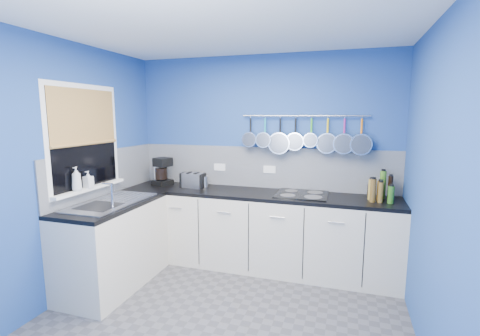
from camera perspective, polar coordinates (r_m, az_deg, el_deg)
The scene contains 45 objects.
floor at distance 3.29m, azimuth -3.40°, elevation -24.40°, with size 3.20×3.00×0.02m, color #47474C.
ceiling at distance 2.84m, azimuth -3.90°, elevation 23.49°, with size 3.20×3.00×0.02m, color white.
wall_back at distance 4.23m, azimuth 3.74°, elevation 1.49°, with size 3.20×0.02×2.50m, color navy.
wall_front at distance 1.55m, azimuth -24.70°, elevation -12.53°, with size 3.20×0.02×2.50m, color navy.
wall_left at distance 3.69m, azimuth -27.64°, elevation -0.59°, with size 0.02×3.00×2.50m, color navy.
wall_right at distance 2.69m, azimuth 30.39°, elevation -3.99°, with size 0.02×3.00×2.50m, color navy.
backsplash_back at distance 4.22m, azimuth 3.66°, elevation 0.10°, with size 3.20×0.02×0.50m, color #98999D.
backsplash_left at distance 4.13m, azimuth -21.47°, elevation -0.69°, with size 0.02×1.80×0.50m, color #98999D.
cabinet_run_back at distance 4.12m, azimuth 2.58°, elevation -10.43°, with size 3.20×0.60×0.86m, color beige.
worktop_back at distance 4.00m, azimuth 2.63°, elevation -4.33°, with size 3.20×0.60×0.04m, color black.
cabinet_run_left at distance 3.91m, azimuth -20.30°, elevation -12.08°, with size 0.60×1.20×0.86m, color beige.
worktop_left at distance 3.78m, azimuth -20.67°, elevation -5.68°, with size 0.60×1.20×0.04m, color black.
window_frame at distance 3.85m, azimuth -24.45°, elevation 4.48°, with size 0.01×1.00×1.10m, color white.
window_glass at distance 3.85m, azimuth -24.39°, elevation 4.48°, with size 0.01×0.90×1.00m, color black.
bamboo_blind at distance 3.84m, azimuth -24.52°, elevation 7.83°, with size 0.01×0.90×0.55m, color #C78946.
window_sill at distance 3.90m, azimuth -23.69°, elevation -3.07°, with size 0.10×0.98×0.03m, color white.
sink_unit at distance 3.77m, azimuth -20.69°, elevation -5.32°, with size 0.50×0.95×0.01m, color silver.
mixer_tap at distance 3.51m, azimuth -20.55°, elevation -4.24°, with size 0.12×0.08×0.26m, color silver, non-canonical shape.
socket_left at distance 4.37m, azimuth -3.40°, elevation 0.15°, with size 0.15×0.01×0.09m, color white.
socket_right at distance 4.19m, azimuth 4.94°, elevation -0.26°, with size 0.15×0.01×0.09m, color white.
pot_rail at distance 4.04m, azimuth 10.59°, elevation 8.55°, with size 0.02×0.02×1.45m, color silver.
soap_bottle_a at distance 3.72m, azimuth -25.60°, elevation -1.64°, with size 0.09×0.09×0.24m, color white.
soap_bottle_b at distance 3.84m, azimuth -23.97°, elevation -1.74°, with size 0.08×0.08×0.17m, color white.
paper_towel at distance 4.57m, azimuth -13.37°, elevation -0.90°, with size 0.12×0.12×0.27m, color white.
coffee_maker at distance 4.48m, azimuth -12.85°, elevation -0.57°, with size 0.20×0.22×0.35m, color black, non-canonical shape.
toaster at distance 4.28m, azimuth -7.86°, elevation -2.03°, with size 0.27×0.16×0.18m, color silver.
canister at distance 4.28m, azimuth -5.96°, elevation -2.28°, with size 0.09×0.09×0.13m, color silver.
hob at distance 3.92m, azimuth 10.25°, elevation -4.34°, with size 0.57×0.50×0.01m, color black.
pan_0 at distance 4.16m, azimuth 1.74°, elevation 6.13°, with size 0.18×0.10×0.37m, color silver, non-canonical shape.
pan_1 at distance 4.12m, azimuth 4.19°, elevation 6.07°, with size 0.18×0.12×0.37m, color silver, non-canonical shape.
pan_2 at distance 4.08m, azimuth 6.67°, elevation 5.49°, with size 0.26×0.09×0.45m, color silver, non-canonical shape.
pan_3 at distance 4.05m, azimuth 9.21°, elevation 5.74°, with size 0.21×0.07×0.40m, color silver, non-canonical shape.
pan_4 at distance 4.03m, azimuth 11.79°, elevation 5.98°, with size 0.17×0.11×0.36m, color silver, non-canonical shape.
pan_5 at distance 4.02m, azimuth 14.36°, elevation 5.40°, with size 0.23×0.08×0.42m, color silver, non-canonical shape.
pan_6 at distance 4.01m, azimuth 16.96°, elevation 5.31°, with size 0.23×0.11×0.42m, color silver, non-canonical shape.
pan_7 at distance 4.01m, azimuth 19.55°, elevation 5.15°, with size 0.24×0.12×0.43m, color silver, non-canonical shape.
condiment_0 at distance 3.98m, azimuth 23.74°, elevation -3.01°, with size 0.05×0.05×0.25m, color black.
condiment_1 at distance 3.97m, azimuth 22.68°, elevation -2.59°, with size 0.06×0.06×0.30m, color #3F721E.
condiment_2 at distance 3.97m, azimuth 20.91°, elevation -3.62°, with size 0.07×0.07×0.15m, color black.
condiment_3 at distance 3.91m, azimuth 23.79°, elevation -4.14°, with size 0.05×0.05×0.13m, color #4C190C.
condiment_4 at distance 3.86m, azimuth 22.34°, elevation -3.58°, with size 0.07×0.07×0.21m, color #8C5914.
condiment_5 at distance 3.88m, azimuth 21.04°, elevation -3.36°, with size 0.07×0.07×0.22m, color olive.
condiment_6 at distance 3.80m, azimuth 23.85°, elevation -4.11°, with size 0.06×0.06×0.18m, color #265919.
condiment_7 at distance 3.79m, azimuth 22.37°, elevation -3.78°, with size 0.05×0.05×0.21m, color brown.
condiment_8 at distance 3.78m, azimuth 21.28°, elevation -3.53°, with size 0.06×0.06×0.24m, color brown.
Camera 1 is at (0.99, -2.56, 1.79)m, focal length 25.60 mm.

